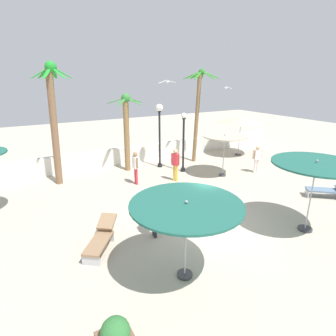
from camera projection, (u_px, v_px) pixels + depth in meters
ground_plane at (209, 227)px, 10.20m from camera, size 56.00×56.00×0.00m
boundary_wall at (123, 156)px, 17.41m from camera, size 25.20×0.30×1.06m
patio_umbrella_0 at (225, 138)px, 14.76m from camera, size 2.42×2.42×2.39m
patio_umbrella_1 at (186, 207)px, 7.01m from camera, size 2.95×2.95×2.33m
patio_umbrella_2 at (241, 120)px, 18.77m from camera, size 3.07×3.07×2.74m
patio_umbrella_3 at (316, 167)px, 9.22m from camera, size 2.93×2.93×2.68m
palm_tree_0 at (198, 103)px, 17.10m from camera, size 2.41×2.42×5.79m
palm_tree_1 at (126, 124)px, 15.56m from camera, size 2.13×2.12×4.45m
palm_tree_2 at (53, 114)px, 13.29m from camera, size 1.93×1.82×6.02m
lamp_post_0 at (160, 125)px, 16.17m from camera, size 0.43×0.43×3.82m
lamp_post_1 at (183, 139)px, 15.58m from camera, size 0.31×0.31×3.42m
lounge_chair_0 at (101, 237)px, 8.80m from camera, size 1.55×1.80×0.81m
lounge_chair_1 at (328, 189)px, 12.55m from camera, size 1.77×1.62×0.83m
guest_0 at (175, 162)px, 14.36m from camera, size 0.38×0.50×1.75m
guest_1 at (136, 165)px, 13.94m from camera, size 0.24×0.56×1.72m
guest_2 at (257, 157)px, 15.66m from camera, size 0.53×0.35×1.58m
guest_3 at (154, 211)px, 9.28m from camera, size 0.30×0.55×1.63m
seagull_0 at (167, 82)px, 15.57m from camera, size 1.07×0.38×0.17m
seagull_2 at (226, 88)px, 19.66m from camera, size 0.49×0.88×0.15m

